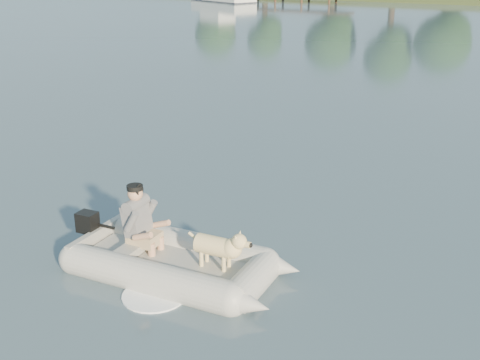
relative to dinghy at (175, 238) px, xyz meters
The scene contains 5 objects.
water 0.66m from the dinghy, 92.85° to the left, with size 160.00×160.00×0.00m, color slate.
dinghy is the anchor object (origin of this frame).
man 0.69m from the dinghy, behind, with size 0.69×0.59×1.03m, color slate, non-canonical shape.
dog 0.62m from the dinghy, ahead, with size 0.89×0.32×0.59m, color #D3BE7A, non-canonical shape.
outboard_motor 1.61m from the dinghy, behind, with size 0.40×0.28×0.75m, color black, non-canonical shape.
Camera 1 is at (4.76, -6.57, 4.33)m, focal length 45.00 mm.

